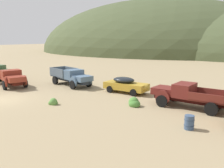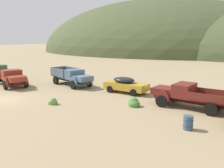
{
  "view_description": "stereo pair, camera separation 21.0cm",
  "coord_description": "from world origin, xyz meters",
  "px_view_note": "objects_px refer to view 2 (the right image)",
  "views": [
    {
      "loc": [
        20.0,
        -12.25,
        5.48
      ],
      "look_at": [
        7.27,
        6.71,
        1.2
      ],
      "focal_mm": 40.03,
      "sensor_mm": 36.0,
      "label": 1
    },
    {
      "loc": [
        20.17,
        -12.13,
        5.48
      ],
      "look_at": [
        7.27,
        6.71,
        1.2
      ],
      "focal_mm": 40.03,
      "sensor_mm": 36.0,
      "label": 2
    }
  ],
  "objects_px": {
    "car_mustard": "(127,85)",
    "truck_oxblood": "(185,95)",
    "oil_drum_foreground": "(188,123)",
    "truck_rust_red": "(12,78)",
    "truck_chalk_blue": "(74,77)"
  },
  "relations": [
    {
      "from": "truck_chalk_blue",
      "to": "car_mustard",
      "type": "height_order",
      "value": "truck_chalk_blue"
    },
    {
      "from": "oil_drum_foreground",
      "to": "car_mustard",
      "type": "bearing_deg",
      "value": 141.27
    },
    {
      "from": "truck_chalk_blue",
      "to": "truck_oxblood",
      "type": "relative_size",
      "value": 1.04
    },
    {
      "from": "truck_rust_red",
      "to": "truck_chalk_blue",
      "type": "xyz_separation_m",
      "value": [
        5.64,
        4.1,
        0.02
      ]
    },
    {
      "from": "oil_drum_foreground",
      "to": "truck_rust_red",
      "type": "bearing_deg",
      "value": 174.05
    },
    {
      "from": "truck_chalk_blue",
      "to": "oil_drum_foreground",
      "type": "height_order",
      "value": "truck_chalk_blue"
    },
    {
      "from": "oil_drum_foreground",
      "to": "truck_chalk_blue",
      "type": "bearing_deg",
      "value": 157.51
    },
    {
      "from": "oil_drum_foreground",
      "to": "truck_oxblood",
      "type": "bearing_deg",
      "value": 110.79
    },
    {
      "from": "truck_chalk_blue",
      "to": "truck_oxblood",
      "type": "bearing_deg",
      "value": 8.5
    },
    {
      "from": "truck_rust_red",
      "to": "truck_chalk_blue",
      "type": "bearing_deg",
      "value": 55.44
    },
    {
      "from": "truck_rust_red",
      "to": "oil_drum_foreground",
      "type": "relative_size",
      "value": 7.87
    },
    {
      "from": "truck_chalk_blue",
      "to": "truck_oxblood",
      "type": "distance_m",
      "value": 13.41
    },
    {
      "from": "car_mustard",
      "to": "truck_oxblood",
      "type": "xyz_separation_m",
      "value": [
        6.41,
        -1.81,
        0.18
      ]
    },
    {
      "from": "truck_rust_red",
      "to": "truck_oxblood",
      "type": "height_order",
      "value": "same"
    },
    {
      "from": "truck_oxblood",
      "to": "truck_rust_red",
      "type": "bearing_deg",
      "value": 10.36
    }
  ]
}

